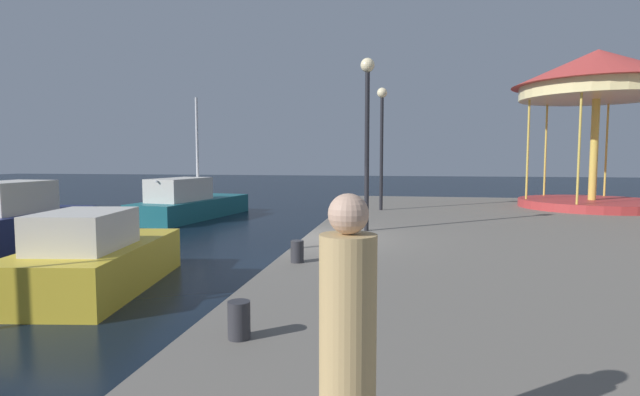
# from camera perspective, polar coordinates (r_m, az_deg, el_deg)

# --- Properties ---
(ground_plane) EXTENTS (120.00, 120.00, 0.00)m
(ground_plane) POSITION_cam_1_polar(r_m,az_deg,el_deg) (12.08, -1.83, -8.25)
(ground_plane) COLOR black
(quay_dock) EXTENTS (14.21, 25.68, 0.80)m
(quay_dock) POSITION_cam_1_polar(r_m,az_deg,el_deg) (12.68, 31.71, -6.49)
(quay_dock) COLOR slate
(quay_dock) RESTS_ON ground
(motorboat_yellow) EXTENTS (2.67, 4.67, 1.66)m
(motorboat_yellow) POSITION_cam_1_polar(r_m,az_deg,el_deg) (11.17, -24.40, -6.44)
(motorboat_yellow) COLOR gold
(motorboat_yellow) RESTS_ON ground
(motorboat_navy) EXTENTS (2.13, 5.11, 2.01)m
(motorboat_navy) POSITION_cam_1_polar(r_m,az_deg,el_deg) (17.09, -31.92, -2.57)
(motorboat_navy) COLOR #19214C
(motorboat_navy) RESTS_ON ground
(sailboat_teal) EXTENTS (3.10, 6.97, 5.36)m
(sailboat_teal) POSITION_cam_1_polar(r_m,az_deg,el_deg) (22.61, -14.75, -0.60)
(sailboat_teal) COLOR #19606B
(sailboat_teal) RESTS_ON ground
(carousel) EXTENTS (5.99, 5.99, 5.86)m
(carousel) POSITION_cam_1_polar(r_m,az_deg,el_deg) (21.40, 29.20, 10.87)
(carousel) COLOR #B23333
(carousel) RESTS_ON quay_dock
(lamp_post_near_edge) EXTENTS (0.36, 0.36, 4.41)m
(lamp_post_near_edge) POSITION_cam_1_polar(r_m,az_deg,el_deg) (12.90, 5.44, 9.58)
(lamp_post_near_edge) COLOR black
(lamp_post_near_edge) RESTS_ON quay_dock
(lamp_post_mid_promenade) EXTENTS (0.36, 0.36, 4.36)m
(lamp_post_mid_promenade) POSITION_cam_1_polar(r_m,az_deg,el_deg) (18.00, 7.11, 8.09)
(lamp_post_mid_promenade) COLOR black
(lamp_post_mid_promenade) RESTS_ON quay_dock
(bollard_north) EXTENTS (0.24, 0.24, 0.40)m
(bollard_north) POSITION_cam_1_polar(r_m,az_deg,el_deg) (5.45, -9.29, -13.66)
(bollard_north) COLOR #2D2D33
(bollard_north) RESTS_ON quay_dock
(bollard_center) EXTENTS (0.24, 0.24, 0.40)m
(bollard_center) POSITION_cam_1_polar(r_m,az_deg,el_deg) (9.08, -2.64, -6.15)
(bollard_center) COLOR #2D2D33
(bollard_center) RESTS_ON quay_dock
(person_mid_promenade) EXTENTS (0.34, 0.34, 1.71)m
(person_mid_promenade) POSITION_cam_1_polar(r_m,az_deg,el_deg) (3.07, 3.20, -16.65)
(person_mid_promenade) COLOR tan
(person_mid_promenade) RESTS_ON quay_dock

